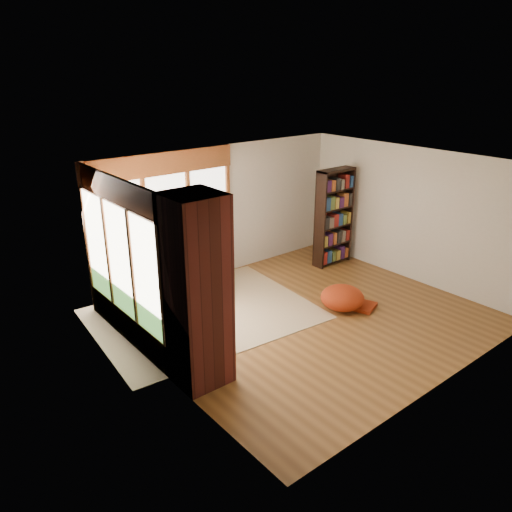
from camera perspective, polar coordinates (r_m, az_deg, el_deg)
floor at (r=8.62m, az=5.91°, el=-6.89°), size 5.50×5.50×0.00m
ceiling at (r=7.75m, az=6.64°, el=10.34°), size 5.50×5.50×0.00m
wall_back at (r=9.92m, az=-4.03°, el=5.08°), size 5.50×0.04×2.60m
wall_front at (r=6.72m, az=21.52°, el=-4.45°), size 5.50×0.04×2.60m
wall_left at (r=6.56m, az=-11.04°, el=-3.90°), size 0.04×5.00×2.60m
wall_right at (r=10.15m, az=17.34°, el=4.54°), size 0.04×5.00×2.60m
windows_back at (r=9.27m, az=-10.01°, el=3.98°), size 2.82×0.10×1.90m
windows_left at (r=7.56m, az=-15.23°, el=-0.43°), size 0.10×2.62×1.90m
roller_blind at (r=8.18m, az=-17.75°, el=3.89°), size 0.03×0.72×0.90m
brick_chimney at (r=6.44m, az=-6.80°, el=-4.14°), size 0.70×0.70×2.60m
sectional_sofa at (r=8.68m, az=-11.37°, el=-4.76°), size 2.20×2.20×0.80m
area_rug at (r=8.69m, az=-6.00°, el=-6.61°), size 3.86×3.08×0.01m
bookshelf at (r=10.60m, az=8.90°, el=4.39°), size 0.88×0.29×2.05m
pouf at (r=8.88m, az=9.85°, el=-4.65°), size 0.76×0.76×0.41m
dog_tan at (r=8.67m, az=-10.17°, el=-1.03°), size 1.10×1.09×0.55m
dog_brindle at (r=7.94m, az=-12.93°, el=-3.66°), size 0.85×0.98×0.48m
throw_pillows at (r=8.64m, az=-11.82°, el=-1.66°), size 1.98×1.68×0.45m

